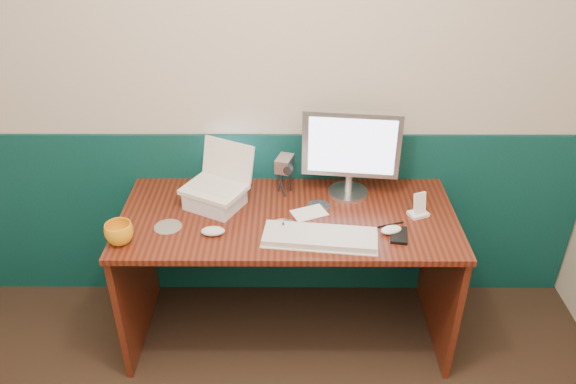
{
  "coord_description": "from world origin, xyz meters",
  "views": [
    {
      "loc": [
        0.16,
        -0.84,
        2.23
      ],
      "look_at": [
        0.15,
        1.23,
        0.97
      ],
      "focal_mm": 35.0,
      "sensor_mm": 36.0,
      "label": 1
    }
  ],
  "objects_px": {
    "keyboard": "(320,238)",
    "mug": "(119,233)",
    "desk": "(288,276)",
    "camcorder": "(285,174)",
    "laptop": "(213,170)",
    "monitor": "(350,152)"
  },
  "relations": [
    {
      "from": "desk",
      "to": "mug",
      "type": "distance_m",
      "value": 0.88
    },
    {
      "from": "desk",
      "to": "keyboard",
      "type": "distance_m",
      "value": 0.46
    },
    {
      "from": "monitor",
      "to": "camcorder",
      "type": "height_order",
      "value": "monitor"
    },
    {
      "from": "keyboard",
      "to": "camcorder",
      "type": "height_order",
      "value": "camcorder"
    },
    {
      "from": "camcorder",
      "to": "mug",
      "type": "bearing_deg",
      "value": -132.23
    },
    {
      "from": "laptop",
      "to": "camcorder",
      "type": "distance_m",
      "value": 0.37
    },
    {
      "from": "keyboard",
      "to": "laptop",
      "type": "bearing_deg",
      "value": 157.11
    },
    {
      "from": "monitor",
      "to": "keyboard",
      "type": "xyz_separation_m",
      "value": [
        -0.16,
        -0.4,
        -0.22
      ]
    },
    {
      "from": "mug",
      "to": "camcorder",
      "type": "bearing_deg",
      "value": 30.53
    },
    {
      "from": "camcorder",
      "to": "laptop",
      "type": "bearing_deg",
      "value": -142.34
    },
    {
      "from": "laptop",
      "to": "mug",
      "type": "bearing_deg",
      "value": -114.27
    },
    {
      "from": "keyboard",
      "to": "mug",
      "type": "xyz_separation_m",
      "value": [
        -0.88,
        -0.02,
        0.03
      ]
    },
    {
      "from": "laptop",
      "to": "monitor",
      "type": "relative_size",
      "value": 0.6
    },
    {
      "from": "laptop",
      "to": "mug",
      "type": "xyz_separation_m",
      "value": [
        -0.38,
        -0.3,
        -0.15
      ]
    },
    {
      "from": "monitor",
      "to": "camcorder",
      "type": "relative_size",
      "value": 2.18
    },
    {
      "from": "laptop",
      "to": "monitor",
      "type": "distance_m",
      "value": 0.67
    },
    {
      "from": "desk",
      "to": "laptop",
      "type": "bearing_deg",
      "value": 167.4
    },
    {
      "from": "monitor",
      "to": "mug",
      "type": "bearing_deg",
      "value": -151.42
    },
    {
      "from": "monitor",
      "to": "mug",
      "type": "relative_size",
      "value": 3.74
    },
    {
      "from": "desk",
      "to": "mug",
      "type": "xyz_separation_m",
      "value": [
        -0.74,
        -0.22,
        0.42
      ]
    },
    {
      "from": "keyboard",
      "to": "mug",
      "type": "relative_size",
      "value": 4.01
    },
    {
      "from": "monitor",
      "to": "desk",
      "type": "bearing_deg",
      "value": -140.07
    }
  ]
}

